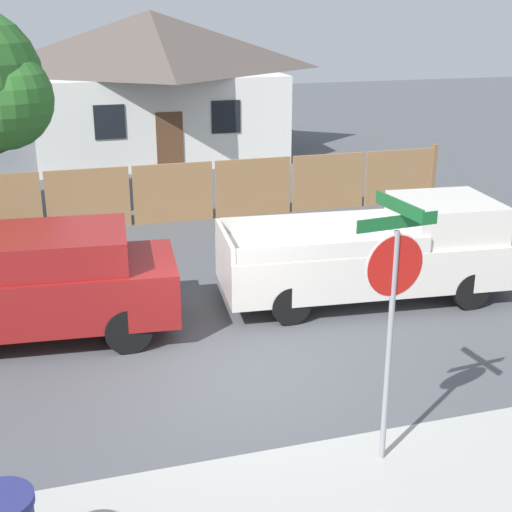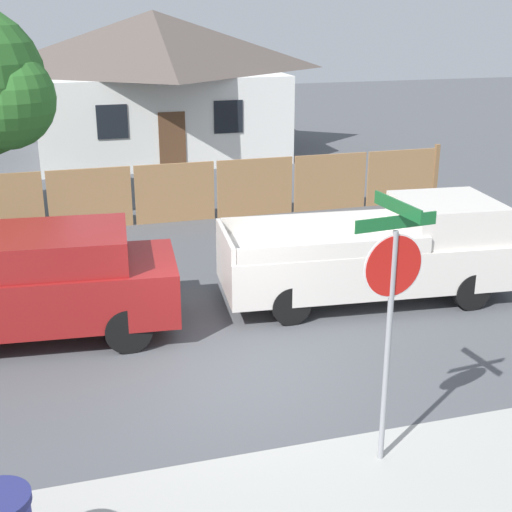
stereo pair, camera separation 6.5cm
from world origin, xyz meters
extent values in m
plane|color=#4C4F54|center=(0.00, 0.00, 0.00)|extent=(80.00, 80.00, 0.00)
cube|color=#997047|center=(-3.80, 8.34, 0.77)|extent=(2.06, 0.06, 1.54)
cube|color=#997047|center=(-1.66, 8.34, 0.77)|extent=(2.06, 0.06, 1.54)
cube|color=#997047|center=(0.48, 8.34, 0.77)|extent=(2.06, 0.06, 1.54)
cube|color=#997047|center=(2.62, 8.34, 0.77)|extent=(2.06, 0.06, 1.54)
cube|color=#997047|center=(4.76, 8.34, 0.77)|extent=(2.06, 0.06, 1.54)
cube|color=#997047|center=(6.90, 8.34, 0.77)|extent=(2.06, 0.06, 1.54)
cube|color=brown|center=(7.97, 8.34, 0.82)|extent=(0.12, 0.12, 1.64)
cube|color=white|center=(1.44, 17.45, 1.52)|extent=(8.62, 6.44, 3.04)
pyramid|color=#514742|center=(1.44, 17.45, 4.10)|extent=(9.31, 6.96, 2.13)
cube|color=black|center=(-0.50, 14.21, 1.76)|extent=(1.00, 0.04, 1.10)
cube|color=black|center=(3.38, 14.21, 1.76)|extent=(1.00, 0.04, 1.10)
cube|color=brown|center=(1.44, 14.21, 1.00)|extent=(0.90, 0.04, 2.00)
sphere|color=#31732C|center=(-3.45, 9.03, 3.20)|extent=(2.43, 2.43, 2.43)
cube|color=maroon|center=(-2.86, 2.24, 0.83)|extent=(4.65, 2.36, 0.92)
cube|color=maroon|center=(-2.97, 2.26, 1.57)|extent=(3.30, 2.08, 0.56)
cube|color=black|center=(-1.48, 2.12, 1.57)|extent=(0.22, 1.72, 0.47)
cylinder|color=black|center=(-1.39, 2.98, 0.38)|extent=(0.77, 0.22, 0.77)
cylinder|color=black|center=(-1.55, 1.25, 0.38)|extent=(0.77, 0.22, 0.77)
cube|color=silver|center=(3.10, 2.24, 0.76)|extent=(5.69, 2.45, 0.84)
cube|color=silver|center=(4.62, 2.11, 1.53)|extent=(1.93, 1.95, 0.69)
cube|color=silver|center=(2.25, 3.25, 1.33)|extent=(3.48, 0.40, 0.30)
cube|color=silver|center=(2.08, 1.41, 1.33)|extent=(3.48, 0.40, 0.30)
cube|color=silver|center=(0.38, 2.49, 1.33)|extent=(0.25, 1.86, 0.30)
cylinder|color=black|center=(4.89, 2.95, 0.36)|extent=(0.71, 0.22, 0.71)
cylinder|color=black|center=(4.73, 1.22, 0.36)|extent=(0.71, 0.22, 0.71)
cylinder|color=black|center=(1.47, 3.26, 0.36)|extent=(0.71, 0.22, 0.71)
cylinder|color=black|center=(1.31, 1.54, 0.36)|extent=(0.71, 0.22, 0.71)
cylinder|color=gray|center=(1.11, -2.54, 1.48)|extent=(0.07, 0.07, 2.97)
cylinder|color=red|center=(1.11, -2.54, 2.55)|extent=(0.72, 0.10, 0.72)
cylinder|color=white|center=(1.11, -2.54, 2.55)|extent=(0.76, 0.09, 0.77)
cube|color=#19602D|center=(1.11, -2.54, 3.07)|extent=(1.03, 0.12, 0.15)
cube|color=#19602D|center=(1.11, -2.54, 3.25)|extent=(0.11, 0.93, 0.15)
camera|label=1|loc=(-2.54, -9.34, 5.34)|focal=50.00mm
camera|label=2|loc=(-2.48, -9.36, 5.34)|focal=50.00mm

